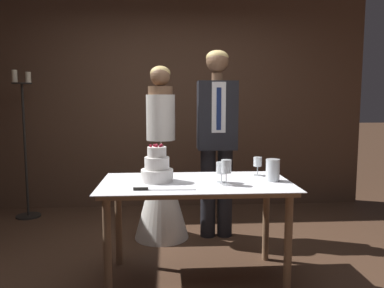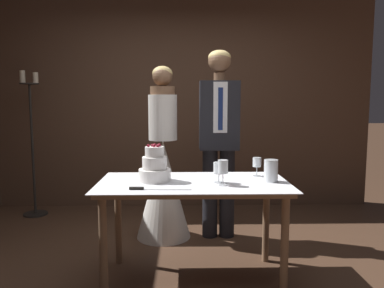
{
  "view_description": "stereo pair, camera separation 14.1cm",
  "coord_description": "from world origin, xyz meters",
  "px_view_note": "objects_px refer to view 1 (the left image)",
  "views": [
    {
      "loc": [
        -0.09,
        -2.8,
        1.36
      ],
      "look_at": [
        0.12,
        0.41,
        0.99
      ],
      "focal_mm": 35.0,
      "sensor_mm": 36.0,
      "label": 1
    },
    {
      "loc": [
        0.05,
        -2.8,
        1.36
      ],
      "look_at": [
        0.12,
        0.41,
        0.99
      ],
      "focal_mm": 35.0,
      "sensor_mm": 36.0,
      "label": 2
    }
  ],
  "objects_px": {
    "tiered_cake": "(157,168)",
    "wine_glass_middle": "(226,168)",
    "cake_knife": "(152,189)",
    "cake_table": "(196,193)",
    "candle_stand": "(25,150)",
    "bride": "(161,177)",
    "wine_glass_near": "(222,168)",
    "wine_glass_far": "(258,163)",
    "hurricane_candle": "(273,171)",
    "groom": "(217,134)"
  },
  "relations": [
    {
      "from": "cake_table",
      "to": "candle_stand",
      "type": "relative_size",
      "value": 0.83
    },
    {
      "from": "tiered_cake",
      "to": "wine_glass_middle",
      "type": "relative_size",
      "value": 1.55
    },
    {
      "from": "cake_table",
      "to": "bride",
      "type": "relative_size",
      "value": 0.84
    },
    {
      "from": "groom",
      "to": "candle_stand",
      "type": "distance_m",
      "value": 2.29
    },
    {
      "from": "cake_table",
      "to": "wine_glass_near",
      "type": "height_order",
      "value": "wine_glass_near"
    },
    {
      "from": "cake_knife",
      "to": "candle_stand",
      "type": "distance_m",
      "value": 2.46
    },
    {
      "from": "hurricane_candle",
      "to": "bride",
      "type": "xyz_separation_m",
      "value": [
        -0.86,
        0.91,
        -0.22
      ]
    },
    {
      "from": "wine_glass_near",
      "to": "candle_stand",
      "type": "height_order",
      "value": "candle_stand"
    },
    {
      "from": "wine_glass_near",
      "to": "wine_glass_far",
      "type": "xyz_separation_m",
      "value": [
        0.33,
        0.24,
        -0.0
      ]
    },
    {
      "from": "cake_knife",
      "to": "candle_stand",
      "type": "relative_size",
      "value": 0.25
    },
    {
      "from": "tiered_cake",
      "to": "wine_glass_far",
      "type": "bearing_deg",
      "value": 12.06
    },
    {
      "from": "groom",
      "to": "tiered_cake",
      "type": "bearing_deg",
      "value": -123.3
    },
    {
      "from": "wine_glass_near",
      "to": "hurricane_candle",
      "type": "height_order",
      "value": "hurricane_candle"
    },
    {
      "from": "hurricane_candle",
      "to": "groom",
      "type": "bearing_deg",
      "value": 108.77
    },
    {
      "from": "wine_glass_middle",
      "to": "groom",
      "type": "relative_size",
      "value": 0.1
    },
    {
      "from": "cake_table",
      "to": "candle_stand",
      "type": "xyz_separation_m",
      "value": [
        -1.86,
        1.67,
        0.13
      ]
    },
    {
      "from": "wine_glass_near",
      "to": "candle_stand",
      "type": "distance_m",
      "value": 2.67
    },
    {
      "from": "cake_knife",
      "to": "wine_glass_near",
      "type": "height_order",
      "value": "wine_glass_near"
    },
    {
      "from": "wine_glass_near",
      "to": "hurricane_candle",
      "type": "xyz_separation_m",
      "value": [
        0.4,
        0.03,
        -0.03
      ]
    },
    {
      "from": "wine_glass_far",
      "to": "candle_stand",
      "type": "distance_m",
      "value": 2.8
    },
    {
      "from": "cake_table",
      "to": "tiered_cake",
      "type": "relative_size",
      "value": 5.0
    },
    {
      "from": "tiered_cake",
      "to": "candle_stand",
      "type": "height_order",
      "value": "candle_stand"
    },
    {
      "from": "wine_glass_far",
      "to": "bride",
      "type": "relative_size",
      "value": 0.09
    },
    {
      "from": "candle_stand",
      "to": "cake_table",
      "type": "bearing_deg",
      "value": -41.8
    },
    {
      "from": "wine_glass_near",
      "to": "wine_glass_middle",
      "type": "height_order",
      "value": "wine_glass_middle"
    },
    {
      "from": "cake_table",
      "to": "candle_stand",
      "type": "bearing_deg",
      "value": 138.2
    },
    {
      "from": "tiered_cake",
      "to": "wine_glass_middle",
      "type": "height_order",
      "value": "tiered_cake"
    },
    {
      "from": "wine_glass_middle",
      "to": "cake_table",
      "type": "bearing_deg",
      "value": 149.6
    },
    {
      "from": "candle_stand",
      "to": "tiered_cake",
      "type": "bearing_deg",
      "value": -46.15
    },
    {
      "from": "candle_stand",
      "to": "wine_glass_middle",
      "type": "bearing_deg",
      "value": -40.8
    },
    {
      "from": "cake_table",
      "to": "bride",
      "type": "xyz_separation_m",
      "value": [
        -0.28,
        0.9,
        -0.05
      ]
    },
    {
      "from": "wine_glass_middle",
      "to": "groom",
      "type": "height_order",
      "value": "groom"
    },
    {
      "from": "cake_table",
      "to": "groom",
      "type": "relative_size",
      "value": 0.77
    },
    {
      "from": "wine_glass_middle",
      "to": "hurricane_candle",
      "type": "relative_size",
      "value": 1.1
    },
    {
      "from": "hurricane_candle",
      "to": "tiered_cake",
      "type": "bearing_deg",
      "value": 177.32
    },
    {
      "from": "tiered_cake",
      "to": "cake_knife",
      "type": "distance_m",
      "value": 0.3
    },
    {
      "from": "cake_table",
      "to": "wine_glass_far",
      "type": "distance_m",
      "value": 0.59
    },
    {
      "from": "cake_knife",
      "to": "wine_glass_middle",
      "type": "bearing_deg",
      "value": 15.35
    },
    {
      "from": "tiered_cake",
      "to": "wine_glass_middle",
      "type": "bearing_deg",
      "value": -17.06
    },
    {
      "from": "hurricane_candle",
      "to": "wine_glass_far",
      "type": "bearing_deg",
      "value": 106.68
    },
    {
      "from": "cake_knife",
      "to": "bride",
      "type": "distance_m",
      "value": 1.16
    },
    {
      "from": "cake_table",
      "to": "wine_glass_middle",
      "type": "distance_m",
      "value": 0.32
    },
    {
      "from": "hurricane_candle",
      "to": "groom",
      "type": "distance_m",
      "value": 0.98
    },
    {
      "from": "tiered_cake",
      "to": "wine_glass_near",
      "type": "xyz_separation_m",
      "value": [
        0.48,
        -0.07,
        0.0
      ]
    },
    {
      "from": "tiered_cake",
      "to": "hurricane_candle",
      "type": "height_order",
      "value": "tiered_cake"
    },
    {
      "from": "tiered_cake",
      "to": "cake_knife",
      "type": "bearing_deg",
      "value": -94.94
    },
    {
      "from": "wine_glass_near",
      "to": "hurricane_candle",
      "type": "bearing_deg",
      "value": 4.02
    },
    {
      "from": "cake_knife",
      "to": "bride",
      "type": "relative_size",
      "value": 0.25
    },
    {
      "from": "cake_table",
      "to": "cake_knife",
      "type": "bearing_deg",
      "value": -141.76
    },
    {
      "from": "wine_glass_far",
      "to": "cake_knife",
      "type": "bearing_deg",
      "value": -151.49
    }
  ]
}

